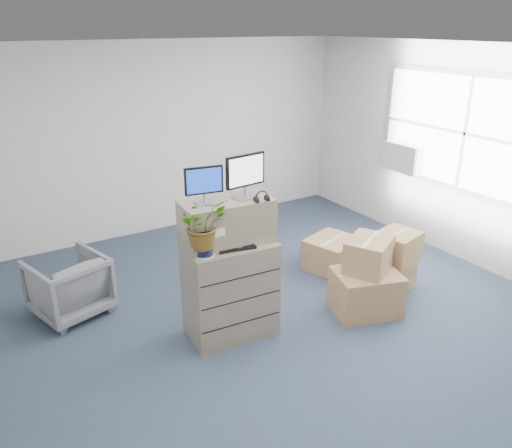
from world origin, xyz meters
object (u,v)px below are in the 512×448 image
object	(u,v)px
office_chair	(69,283)
filing_cabinet_lower	(230,290)
monitor_left	(204,183)
keyboard	(233,247)
potted_plant	(203,230)
water_bottle	(238,229)
monitor_right	(246,174)

from	to	relation	value
office_chair	filing_cabinet_lower	bearing A→B (deg)	120.14
monitor_left	filing_cabinet_lower	bearing A→B (deg)	-5.22
keyboard	office_chair	size ratio (longest dim) A/B	0.55
filing_cabinet_lower	potted_plant	xyz separation A→B (m)	(-0.33, -0.11, 0.77)
monitor_left	potted_plant	size ratio (longest dim) A/B	0.73
filing_cabinet_lower	office_chair	bearing A→B (deg)	140.74
keyboard	potted_plant	world-z (taller)	potted_plant
filing_cabinet_lower	office_chair	distance (m)	1.83
monitor_left	water_bottle	size ratio (longest dim) A/B	1.31
keyboard	monitor_left	bearing A→B (deg)	153.51
monitor_left	office_chair	distance (m)	2.07
keyboard	office_chair	distance (m)	2.00
water_bottle	monitor_right	bearing A→B (deg)	2.28
keyboard	office_chair	world-z (taller)	keyboard
monitor_left	water_bottle	bearing A→B (deg)	-0.11
keyboard	water_bottle	size ratio (longest dim) A/B	1.50
water_bottle	potted_plant	xyz separation A→B (m)	(-0.43, -0.11, 0.12)
water_bottle	potted_plant	size ratio (longest dim) A/B	0.56
monitor_left	water_bottle	xyz separation A→B (m)	(0.32, -0.05, -0.50)
filing_cabinet_lower	monitor_right	size ratio (longest dim) A/B	2.35
filing_cabinet_lower	keyboard	size ratio (longest dim) A/B	2.46
monitor_left	potted_plant	world-z (taller)	monitor_left
monitor_right	potted_plant	bearing A→B (deg)	-174.06
water_bottle	office_chair	bearing A→B (deg)	138.64
keyboard	potted_plant	size ratio (longest dim) A/B	0.84
filing_cabinet_lower	monitor_left	size ratio (longest dim) A/B	2.82
monitor_left	monitor_right	size ratio (longest dim) A/B	0.83
filing_cabinet_lower	water_bottle	distance (m)	0.65
office_chair	monitor_left	bearing A→B (deg)	116.32
monitor_left	keyboard	distance (m)	0.68
monitor_right	water_bottle	distance (m)	0.54
monitor_left	office_chair	bearing A→B (deg)	142.17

